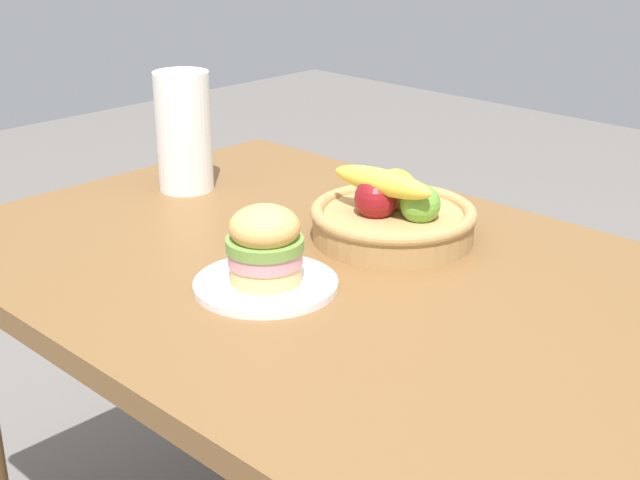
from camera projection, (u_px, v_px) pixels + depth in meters
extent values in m
cube|color=brown|center=(345.00, 282.00, 1.43)|extent=(1.40, 0.90, 0.04)
cylinder|color=brown|center=(261.00, 303.00, 2.21)|extent=(0.07, 0.07, 0.71)
cylinder|color=white|center=(266.00, 284.00, 1.36)|extent=(0.22, 0.22, 0.01)
cylinder|color=#E5BC75|center=(265.00, 272.00, 1.35)|extent=(0.11, 0.11, 0.03)
cylinder|color=pink|center=(265.00, 256.00, 1.34)|extent=(0.11, 0.11, 0.02)
cylinder|color=olive|center=(265.00, 244.00, 1.33)|extent=(0.12, 0.12, 0.02)
ellipsoid|color=#EAAD5D|center=(264.00, 227.00, 1.32)|extent=(0.11, 0.11, 0.07)
cylinder|color=tan|center=(393.00, 226.00, 1.54)|extent=(0.28, 0.28, 0.05)
torus|color=tan|center=(393.00, 212.00, 1.53)|extent=(0.29, 0.29, 0.02)
sphere|color=#6BAD38|center=(420.00, 204.00, 1.49)|extent=(0.07, 0.07, 0.07)
sphere|color=gold|center=(395.00, 190.00, 1.55)|extent=(0.08, 0.08, 0.08)
sphere|color=maroon|center=(376.00, 199.00, 1.51)|extent=(0.08, 0.08, 0.08)
ellipsoid|color=yellow|center=(382.00, 182.00, 1.49)|extent=(0.20, 0.06, 0.05)
cylinder|color=white|center=(184.00, 132.00, 1.76)|extent=(0.11, 0.11, 0.24)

